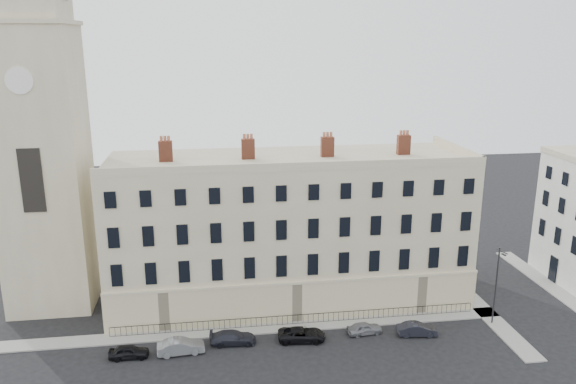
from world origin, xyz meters
name	(u,v)px	position (x,y,z in m)	size (l,w,h in m)	color
ground	(375,350)	(0.00, 0.00, 0.00)	(160.00, 160.00, 0.00)	black
terrace	(288,229)	(-5.97, 11.97, 7.50)	(36.22, 12.22, 17.00)	#BDAE8C
church_tower	(38,123)	(-30.00, 14.00, 18.66)	(8.00, 8.13, 44.00)	#BDAE8C
pavement_terrace	(257,329)	(-10.00, 5.00, 0.06)	(48.00, 2.00, 0.12)	gray
pavement_east_return	(472,299)	(13.00, 8.00, 0.06)	(2.00, 24.00, 0.12)	gray
pavement_adjacent	(549,286)	(23.00, 10.00, 0.06)	(2.00, 20.00, 0.12)	gray
railings	(298,319)	(-6.00, 5.40, 0.55)	(35.00, 0.04, 0.96)	black
car_a	(129,352)	(-21.30, 1.73, 0.58)	(1.37, 3.40, 1.16)	black
car_b	(181,346)	(-16.91, 1.81, 0.67)	(1.42, 4.08, 1.34)	slate
car_c	(233,338)	(-12.34, 2.79, 0.60)	(1.69, 4.15, 1.21)	#21222C
car_d	(302,334)	(-6.12, 2.45, 0.60)	(2.00, 4.34, 1.21)	black
car_e	(364,328)	(-0.15, 2.81, 0.56)	(1.33, 3.31, 1.13)	slate
car_f	(417,329)	(4.59, 1.85, 0.61)	(1.28, 3.67, 1.21)	black
streetlamp	(496,283)	(12.53, 2.80, 4.33)	(0.54, 1.67, 7.82)	#2D2E32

